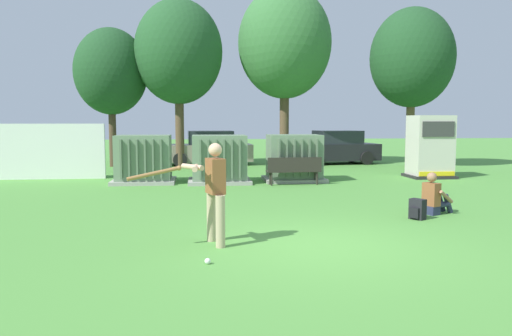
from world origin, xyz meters
name	(u,v)px	position (x,y,z in m)	size (l,w,h in m)	color
ground_plane	(319,246)	(0.00, 0.00, 0.00)	(96.00, 96.00, 0.00)	#51933D
fence_panel	(36,152)	(-7.87, 10.50, 1.00)	(4.80, 0.12, 2.00)	white
transformer_west	(144,160)	(-3.92, 9.02, 0.79)	(2.10, 1.70, 1.62)	#9E9B93
transformer_mid_west	(219,160)	(-1.37, 8.76, 0.79)	(2.10, 1.70, 1.62)	#9E9B93
transformer_mid_east	(294,159)	(1.24, 8.98, 0.79)	(2.10, 1.70, 1.62)	#9E9B93
generator_enclosure	(430,147)	(6.45, 9.49, 1.14)	(1.60, 1.40, 2.30)	#262626
park_bench	(294,169)	(1.05, 7.92, 0.54)	(1.82, 0.48, 0.92)	#2D2823
batter	(212,188)	(-1.80, 0.28, 0.98)	(1.60, 0.78, 1.74)	tan
sports_ball	(208,261)	(-1.90, -0.88, 0.04)	(0.09, 0.09, 0.09)	white
seated_spectator	(434,198)	(3.26, 2.53, 0.38)	(0.79, 0.66, 0.96)	#282D4C
backpack	(417,209)	(2.63, 2.00, 0.21)	(0.37, 0.38, 0.44)	black
tree_left	(111,72)	(-6.01, 15.28, 4.30)	(3.28, 3.28, 6.27)	#4C3828
tree_center_left	(179,52)	(-2.95, 14.88, 5.16)	(3.94, 3.94, 7.52)	brown
tree_center_right	(285,44)	(1.91, 15.10, 5.66)	(4.32, 4.32, 8.25)	brown
tree_right	(412,58)	(7.44, 13.62, 4.89)	(3.73, 3.73, 7.12)	brown
parked_car_leftmost	(208,149)	(-1.65, 15.74, 0.75)	(4.28, 2.08, 1.62)	gray
parked_car_left_of_center	(335,148)	(4.53, 15.60, 0.75)	(4.39, 2.34, 1.62)	black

